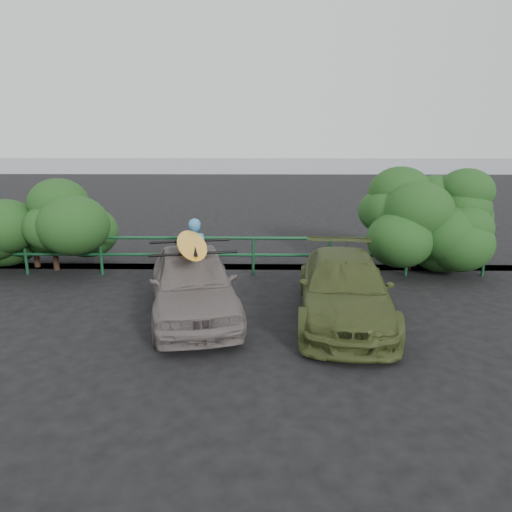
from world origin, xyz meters
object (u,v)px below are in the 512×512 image
(guardrail, at_px, (215,256))
(olive_vehicle, at_px, (344,288))
(sedan, at_px, (193,282))
(surfboard, at_px, (191,244))
(man, at_px, (195,255))

(guardrail, bearing_deg, olive_vehicle, -45.62)
(sedan, bearing_deg, olive_vehicle, -14.87)
(guardrail, bearing_deg, surfboard, -93.22)
(guardrail, bearing_deg, sedan, -93.22)
(sedan, relative_size, olive_vehicle, 0.94)
(sedan, bearing_deg, surfboard, 91.59)
(sedan, relative_size, surfboard, 1.51)
(guardrail, distance_m, olive_vehicle, 4.09)
(sedan, height_order, surfboard, surfboard)
(olive_vehicle, relative_size, man, 2.51)
(sedan, xyz_separation_m, surfboard, (-0.00, 0.00, 0.79))
(sedan, distance_m, surfboard, 0.79)
(guardrail, bearing_deg, man, -105.09)
(olive_vehicle, relative_size, surfboard, 1.59)
(sedan, relative_size, man, 2.37)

